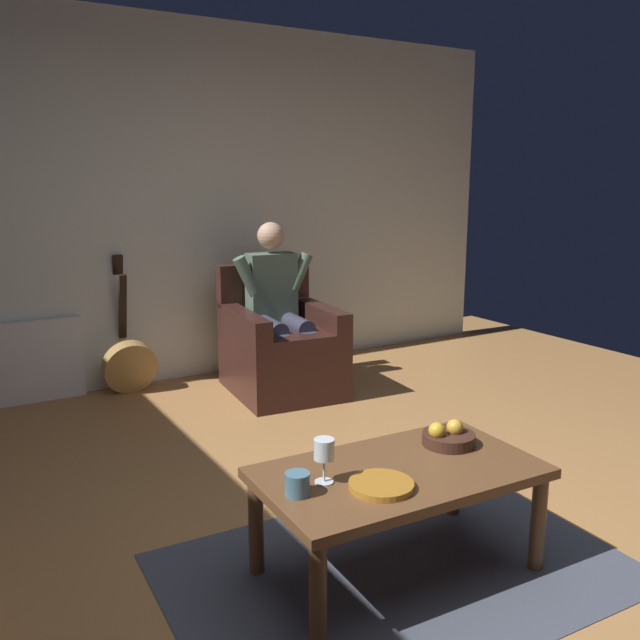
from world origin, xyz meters
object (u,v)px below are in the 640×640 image
object	(u,v)px
armchair	(280,349)
candle_jar	(298,484)
decorative_dish	(381,485)
coffee_table	(399,482)
wine_glass_near	(324,452)
guitar	(129,362)
fruit_bowl	(448,437)
person_seated	(278,303)

from	to	relation	value
armchair	candle_jar	bearing A→B (deg)	69.53
armchair	decorative_dish	bearing A→B (deg)	76.41
coffee_table	wine_glass_near	xyz separation A→B (m)	(0.31, -0.04, 0.18)
coffee_table	guitar	world-z (taller)	guitar
guitar	wine_glass_near	size ratio (longest dim) A/B	5.84
fruit_bowl	decorative_dish	bearing A→B (deg)	21.20
person_seated	guitar	bearing A→B (deg)	-21.39
armchair	guitar	size ratio (longest dim) A/B	0.92
armchair	decorative_dish	distance (m)	2.53
person_seated	wine_glass_near	world-z (taller)	person_seated
person_seated	guitar	xyz separation A→B (m)	(0.96, -0.49, -0.42)
wine_glass_near	candle_jar	world-z (taller)	wine_glass_near
wine_glass_near	armchair	bearing A→B (deg)	-113.68
guitar	candle_jar	distance (m)	2.81
fruit_bowl	decorative_dish	size ratio (longest dim) A/B	0.93
person_seated	candle_jar	size ratio (longest dim) A/B	13.48
person_seated	decorative_dish	xyz separation A→B (m)	(0.83, 2.42, -0.20)
decorative_dish	candle_jar	size ratio (longest dim) A/B	2.63
armchair	candle_jar	size ratio (longest dim) A/B	10.12
armchair	fruit_bowl	distance (m)	2.23
guitar	coffee_table	bearing A→B (deg)	95.81
decorative_dish	person_seated	bearing A→B (deg)	-109.01
coffee_table	fruit_bowl	distance (m)	0.34
person_seated	decorative_dish	size ratio (longest dim) A/B	5.12
person_seated	coffee_table	world-z (taller)	person_seated
armchair	decorative_dish	size ratio (longest dim) A/B	3.85
armchair	candle_jar	world-z (taller)	armchair
person_seated	guitar	distance (m)	1.15
fruit_bowl	decorative_dish	world-z (taller)	fruit_bowl
guitar	wine_glass_near	xyz separation A→B (m)	(0.03, 2.76, 0.33)
person_seated	fruit_bowl	bearing A→B (deg)	86.53
decorative_dish	armchair	bearing A→B (deg)	-109.17
armchair	coffee_table	bearing A→B (deg)	79.25
guitar	fruit_bowl	xyz separation A→B (m)	(-0.60, 2.72, 0.25)
armchair	fruit_bowl	size ratio (longest dim) A/B	4.13
wine_glass_near	candle_jar	xyz separation A→B (m)	(0.13, 0.04, -0.08)
coffee_table	guitar	distance (m)	2.82
coffee_table	guitar	size ratio (longest dim) A/B	1.12
decorative_dish	coffee_table	bearing A→B (deg)	-147.25
wine_glass_near	decorative_dish	xyz separation A→B (m)	(-0.15, 0.14, -0.11)
armchair	person_seated	xyz separation A→B (m)	(-0.00, -0.03, 0.33)
person_seated	fruit_bowl	distance (m)	2.27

